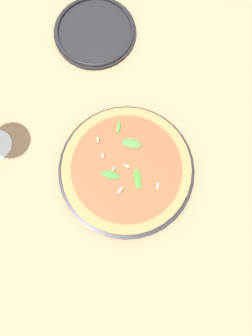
{
  "coord_description": "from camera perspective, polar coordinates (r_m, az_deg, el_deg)",
  "views": [
    {
      "loc": [
        -0.11,
        -0.09,
        0.73
      ],
      "look_at": [
        0.02,
        0.0,
        0.03
      ],
      "focal_mm": 35.0,
      "sensor_mm": 36.0,
      "label": 1
    }
  ],
  "objects": [
    {
      "name": "side_plate_white",
      "position": [
        0.89,
        -5.44,
        22.58
      ],
      "size": [
        0.21,
        0.21,
        0.02
      ],
      "color": "black",
      "rests_on": "ground_plane"
    },
    {
      "name": "ground_plane",
      "position": [
        0.74,
        -0.84,
        -1.82
      ],
      "size": [
        6.0,
        6.0,
        0.0
      ],
      "primitive_type": "plane",
      "color": "#9E7A56"
    },
    {
      "name": "pizza_arugula_main",
      "position": [
        0.73,
        0.0,
        -0.22
      ],
      "size": [
        0.31,
        0.31,
        0.05
      ],
      "color": "black",
      "rests_on": "ground_plane"
    }
  ]
}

